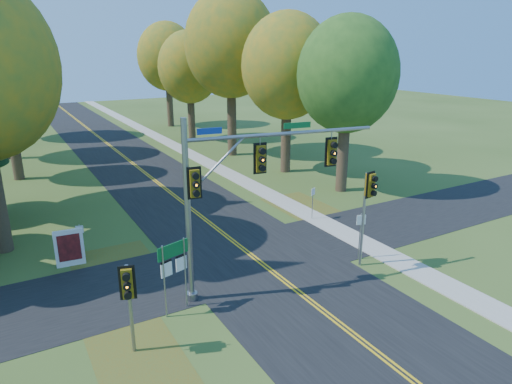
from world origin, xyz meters
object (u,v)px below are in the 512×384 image
traffic_mast (238,183)px  east_signal_pole (369,196)px  route_sign_cluster (174,263)px  info_kiosk (69,248)px

traffic_mast → east_signal_pole: bearing=0.2°
traffic_mast → route_sign_cluster: bearing=-167.8°
info_kiosk → route_sign_cluster: bearing=-59.3°
info_kiosk → east_signal_pole: bearing=-24.8°
route_sign_cluster → traffic_mast: bearing=-13.7°
east_signal_pole → info_kiosk: 14.88m
traffic_mast → info_kiosk: traffic_mast is taller
info_kiosk → traffic_mast: bearing=-40.8°
route_sign_cluster → east_signal_pole: bearing=-21.9°
route_sign_cluster → info_kiosk: route_sign_cluster is taller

